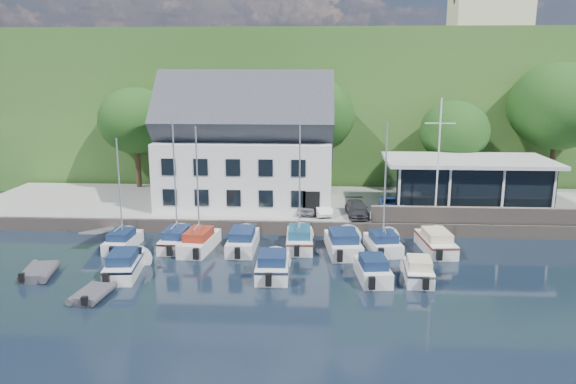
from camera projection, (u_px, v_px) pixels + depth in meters
name	position (u px, v px, depth m)	size (l,w,h in m)	color
ground	(334.00, 293.00, 31.24)	(180.00, 180.00, 0.00)	black
quay	(330.00, 207.00, 48.19)	(60.00, 13.00, 1.00)	gray
quay_face	(331.00, 229.00, 41.85)	(60.00, 0.30, 1.00)	#6C5E56
hillside	(326.00, 95.00, 89.93)	(160.00, 75.00, 16.00)	#2C5720
field_patch	(373.00, 44.00, 95.52)	(50.00, 30.00, 0.30)	#5B6733
farmhouse	(490.00, 9.00, 76.34)	(10.40, 7.00, 8.20)	beige
harbor_building	(246.00, 153.00, 46.55)	(14.40, 8.20, 8.70)	silver
club_pavilion	(466.00, 183.00, 45.56)	(13.20, 7.20, 4.10)	black
seawall	(494.00, 215.00, 41.34)	(18.00, 0.50, 1.20)	#6C5E56
gangway	(105.00, 239.00, 40.93)	(1.20, 6.00, 1.40)	silver
car_silver	(307.00, 205.00, 44.42)	(1.42, 3.53, 1.20)	#A9A9AE
car_white	(322.00, 207.00, 43.98)	(1.19, 3.40, 1.12)	silver
car_dgrey	(357.00, 209.00, 43.46)	(1.58, 3.90, 1.13)	#29292E
car_blue	(393.00, 205.00, 43.97)	(1.64, 4.15, 1.42)	#2F5491
flagpole	(438.00, 161.00, 41.20)	(2.19, 0.20, 9.13)	silver
tree_0	(137.00, 138.00, 53.18)	(6.95, 6.95, 9.50)	#143811
tree_1	(197.00, 140.00, 52.70)	(6.77, 6.77, 9.26)	#143811
tree_2	(312.00, 135.00, 51.00)	(7.65, 7.65, 10.45)	#143811
tree_4	(453.00, 147.00, 50.52)	(6.18, 6.18, 8.45)	#143811
tree_5	(556.00, 129.00, 50.30)	(8.62, 8.62, 11.78)	#143811
boat_r1_0	(120.00, 191.00, 37.99)	(1.79, 5.59, 8.22)	silver
boat_r1_1	(175.00, 186.00, 38.26)	(1.84, 6.30, 8.68)	silver
boat_r1_2	(197.00, 185.00, 37.58)	(1.90, 6.57, 9.16)	silver
boat_r1_3	(243.00, 239.00, 38.54)	(2.00, 6.61, 1.52)	silver
boat_r1_4	(300.00, 183.00, 38.11)	(1.93, 6.36, 9.15)	silver
boat_r1_5	(343.00, 241.00, 37.92)	(2.24, 6.52, 1.57)	silver
boat_r1_6	(385.00, 191.00, 37.43)	(2.06, 5.26, 8.40)	silver
boat_r1_7	(436.00, 240.00, 38.21)	(1.97, 6.54, 1.51)	silver
boat_r2_0	(124.00, 263.00, 33.81)	(1.89, 6.11, 1.52)	silver
boat_r2_2	(273.00, 264.00, 33.59)	(2.10, 5.47, 1.52)	silver
boat_r2_3	(373.00, 267.00, 33.09)	(1.85, 5.32, 1.46)	silver
boat_r2_4	(418.00, 269.00, 32.92)	(1.69, 4.81, 1.42)	silver
dinghy_0	(39.00, 270.00, 33.61)	(1.88, 3.13, 0.73)	#3B3A40
dinghy_1	(92.00, 293.00, 30.40)	(1.69, 2.81, 0.66)	#3B3A40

